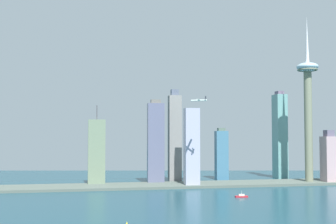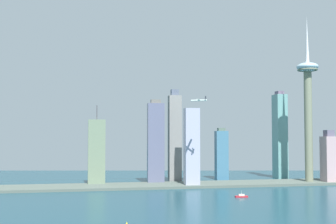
{
  "view_description": "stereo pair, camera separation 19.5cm",
  "coord_description": "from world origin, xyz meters",
  "px_view_note": "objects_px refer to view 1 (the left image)",
  "views": [
    {
      "loc": [
        -149.94,
        -225.9,
        82.77
      ],
      "look_at": [
        -17.71,
        456.28,
        117.67
      ],
      "focal_mm": 47.09,
      "sensor_mm": 36.0,
      "label": 1
    },
    {
      "loc": [
        -149.75,
        -225.93,
        82.77
      ],
      "look_at": [
        -17.71,
        456.28,
        117.67
      ],
      "focal_mm": 47.09,
      "sensor_mm": 36.0,
      "label": 2
    }
  ],
  "objects_px": {
    "observation_tower": "(308,98)",
    "skyscraper_7": "(190,164)",
    "skyscraper_1": "(221,155)",
    "channel_buoy_0": "(127,223)",
    "skyscraper_5": "(192,147)",
    "skyscraper_6": "(156,143)",
    "skyscraper_4": "(175,138)",
    "airplane": "(199,100)",
    "skyscraper_3": "(280,136)",
    "skyscraper_2": "(329,159)",
    "skyscraper_8": "(97,153)",
    "boat_0": "(241,196)"
  },
  "relations": [
    {
      "from": "skyscraper_1",
      "to": "skyscraper_4",
      "type": "distance_m",
      "value": 102.84
    },
    {
      "from": "observation_tower",
      "to": "skyscraper_7",
      "type": "xyz_separation_m",
      "value": [
        -184.44,
        83.22,
        -114.07
      ]
    },
    {
      "from": "skyscraper_6",
      "to": "skyscraper_3",
      "type": "bearing_deg",
      "value": 12.53
    },
    {
      "from": "observation_tower",
      "to": "skyscraper_3",
      "type": "bearing_deg",
      "value": 95.0
    },
    {
      "from": "observation_tower",
      "to": "airplane",
      "type": "relative_size",
      "value": 12.79
    },
    {
      "from": "channel_buoy_0",
      "to": "skyscraper_2",
      "type": "bearing_deg",
      "value": 36.13
    },
    {
      "from": "skyscraper_4",
      "to": "skyscraper_3",
      "type": "bearing_deg",
      "value": 9.78
    },
    {
      "from": "skyscraper_5",
      "to": "skyscraper_8",
      "type": "relative_size",
      "value": 0.95
    },
    {
      "from": "skyscraper_2",
      "to": "boat_0",
      "type": "distance_m",
      "value": 236.95
    },
    {
      "from": "skyscraper_7",
      "to": "skyscraper_8",
      "type": "bearing_deg",
      "value": -164.63
    },
    {
      "from": "skyscraper_4",
      "to": "skyscraper_8",
      "type": "relative_size",
      "value": 1.23
    },
    {
      "from": "observation_tower",
      "to": "airplane",
      "type": "xyz_separation_m",
      "value": [
        -208.65,
        -70.35,
        -11.68
      ]
    },
    {
      "from": "skyscraper_8",
      "to": "boat_0",
      "type": "height_order",
      "value": "skyscraper_8"
    },
    {
      "from": "skyscraper_5",
      "to": "skyscraper_6",
      "type": "relative_size",
      "value": 0.88
    },
    {
      "from": "skyscraper_1",
      "to": "channel_buoy_0",
      "type": "relative_size",
      "value": 34.7
    },
    {
      "from": "skyscraper_1",
      "to": "airplane",
      "type": "xyz_separation_m",
      "value": [
        -83.73,
        -156.86,
        86.3
      ]
    },
    {
      "from": "skyscraper_2",
      "to": "boat_0",
      "type": "xyz_separation_m",
      "value": [
        -199.94,
        -120.71,
        -40.02
      ]
    },
    {
      "from": "channel_buoy_0",
      "to": "skyscraper_1",
      "type": "bearing_deg",
      "value": 60.12
    },
    {
      "from": "skyscraper_7",
      "to": "channel_buoy_0",
      "type": "distance_m",
      "value": 388.02
    },
    {
      "from": "skyscraper_3",
      "to": "skyscraper_6",
      "type": "distance_m",
      "value": 252.28
    },
    {
      "from": "observation_tower",
      "to": "airplane",
      "type": "bearing_deg",
      "value": -161.37
    },
    {
      "from": "skyscraper_5",
      "to": "skyscraper_1",
      "type": "bearing_deg",
      "value": 50.1
    },
    {
      "from": "skyscraper_4",
      "to": "skyscraper_6",
      "type": "height_order",
      "value": "skyscraper_4"
    },
    {
      "from": "skyscraper_8",
      "to": "channel_buoy_0",
      "type": "distance_m",
      "value": 316.82
    },
    {
      "from": "skyscraper_3",
      "to": "skyscraper_5",
      "type": "bearing_deg",
      "value": -152.83
    },
    {
      "from": "skyscraper_3",
      "to": "skyscraper_4",
      "type": "height_order",
      "value": "skyscraper_3"
    },
    {
      "from": "observation_tower",
      "to": "channel_buoy_0",
      "type": "height_order",
      "value": "observation_tower"
    },
    {
      "from": "skyscraper_4",
      "to": "skyscraper_8",
      "type": "distance_m",
      "value": 135.75
    },
    {
      "from": "skyscraper_4",
      "to": "skyscraper_6",
      "type": "distance_m",
      "value": 41.32
    },
    {
      "from": "skyscraper_6",
      "to": "skyscraper_7",
      "type": "xyz_separation_m",
      "value": [
        69.63,
        45.64,
        -38.91
      ]
    },
    {
      "from": "skyscraper_7",
      "to": "channel_buoy_0",
      "type": "height_order",
      "value": "skyscraper_7"
    },
    {
      "from": "skyscraper_3",
      "to": "skyscraper_6",
      "type": "relative_size",
      "value": 1.17
    },
    {
      "from": "skyscraper_6",
      "to": "channel_buoy_0",
      "type": "height_order",
      "value": "skyscraper_6"
    },
    {
      "from": "skyscraper_1",
      "to": "skyscraper_5",
      "type": "distance_m",
      "value": 124.93
    },
    {
      "from": "skyscraper_7",
      "to": "channel_buoy_0",
      "type": "relative_size",
      "value": 24.06
    },
    {
      "from": "skyscraper_2",
      "to": "skyscraper_6",
      "type": "distance_m",
      "value": 291.43
    },
    {
      "from": "skyscraper_6",
      "to": "boat_0",
      "type": "relative_size",
      "value": 8.17
    },
    {
      "from": "skyscraper_8",
      "to": "channel_buoy_0",
      "type": "height_order",
      "value": "skyscraper_8"
    },
    {
      "from": "skyscraper_2",
      "to": "channel_buoy_0",
      "type": "distance_m",
      "value": 453.43
    },
    {
      "from": "skyscraper_4",
      "to": "observation_tower",
      "type": "bearing_deg",
      "value": -14.41
    },
    {
      "from": "skyscraper_1",
      "to": "skyscraper_7",
      "type": "distance_m",
      "value": 61.75
    },
    {
      "from": "skyscraper_5",
      "to": "skyscraper_7",
      "type": "bearing_deg",
      "value": 77.75
    },
    {
      "from": "skyscraper_2",
      "to": "skyscraper_6",
      "type": "bearing_deg",
      "value": 170.93
    },
    {
      "from": "observation_tower",
      "to": "skyscraper_8",
      "type": "xyz_separation_m",
      "value": [
        -350.53,
        37.57,
        -90.07
      ]
    },
    {
      "from": "skyscraper_1",
      "to": "boat_0",
      "type": "distance_m",
      "value": 223.85
    },
    {
      "from": "skyscraper_2",
      "to": "skyscraper_8",
      "type": "relative_size",
      "value": 0.69
    },
    {
      "from": "skyscraper_6",
      "to": "observation_tower",
      "type": "bearing_deg",
      "value": -8.41
    },
    {
      "from": "skyscraper_1",
      "to": "channel_buoy_0",
      "type": "xyz_separation_m",
      "value": [
        -207.36,
        -360.97,
        -43.88
      ]
    },
    {
      "from": "skyscraper_3",
      "to": "skyscraper_1",
      "type": "bearing_deg",
      "value": -177.2
    },
    {
      "from": "skyscraper_1",
      "to": "skyscraper_6",
      "type": "bearing_deg",
      "value": -159.25
    }
  ]
}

